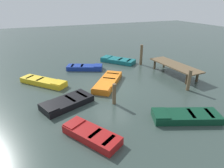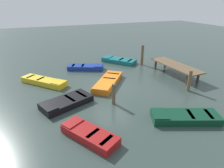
{
  "view_description": "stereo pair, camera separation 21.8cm",
  "coord_description": "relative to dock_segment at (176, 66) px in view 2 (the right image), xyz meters",
  "views": [
    {
      "loc": [
        12.14,
        -5.12,
        6.15
      ],
      "look_at": [
        0.0,
        0.0,
        0.35
      ],
      "focal_mm": 30.74,
      "sensor_mm": 36.0,
      "label": 1
    },
    {
      "loc": [
        12.22,
        -4.92,
        6.15
      ],
      "look_at": [
        0.0,
        0.0,
        0.35
      ],
      "focal_mm": 30.74,
      "sensor_mm": 36.0,
      "label": 2
    }
  ],
  "objects": [
    {
      "name": "ground_plane",
      "position": [
        0.5,
        -6.21,
        -0.83
      ],
      "size": [
        80.0,
        80.0,
        0.0
      ],
      "primitive_type": "plane",
      "color": "#33423D"
    },
    {
      "name": "rowboat_blue",
      "position": [
        -4.45,
        -6.93,
        -0.62
      ],
      "size": [
        2.4,
        3.49,
        0.46
      ],
      "rotation": [
        0.0,
        0.0,
        1.14
      ],
      "color": "navy",
      "rests_on": "ground_plane"
    },
    {
      "name": "dock_segment",
      "position": [
        0.0,
        0.0,
        0.0
      ],
      "size": [
        5.18,
        1.9,
        0.95
      ],
      "rotation": [
        0.0,
        0.0,
        0.05
      ],
      "color": "brown",
      "rests_on": "ground_plane"
    },
    {
      "name": "rowboat_yellow",
      "position": [
        -2.3,
        -10.9,
        -0.62
      ],
      "size": [
        3.61,
        3.44,
        0.46
      ],
      "rotation": [
        0.0,
        0.0,
        0.74
      ],
      "color": "gold",
      "rests_on": "ground_plane"
    },
    {
      "name": "mooring_piling_far_left",
      "position": [
        -3.7,
        -1.21,
        0.19
      ],
      "size": [
        0.28,
        0.28,
        2.05
      ],
      "primitive_type": "cylinder",
      "color": "brown",
      "rests_on": "ground_plane"
    },
    {
      "name": "mooring_piling_mid_right",
      "position": [
        2.99,
        -1.18,
        -0.05
      ],
      "size": [
        0.24,
        0.24,
        1.57
      ],
      "primitive_type": "cylinder",
      "color": "brown",
      "rests_on": "ground_plane"
    },
    {
      "name": "rowboat_red",
      "position": [
        5.38,
        -9.36,
        -0.62
      ],
      "size": [
        3.11,
        2.47,
        0.46
      ],
      "rotation": [
        0.0,
        0.0,
        3.68
      ],
      "color": "maroon",
      "rests_on": "ground_plane"
    },
    {
      "name": "mooring_piling_near_right",
      "position": [
        2.72,
        -6.99,
        -0.14
      ],
      "size": [
        0.24,
        0.24,
        1.39
      ],
      "primitive_type": "cylinder",
      "color": "brown",
      "rests_on": "ground_plane"
    },
    {
      "name": "rowboat_teal",
      "position": [
        -5.33,
        -3.08,
        -0.62
      ],
      "size": [
        3.62,
        3.35,
        0.46
      ],
      "rotation": [
        0.0,
        0.0,
        3.84
      ],
      "color": "#14666B",
      "rests_on": "ground_plane"
    },
    {
      "name": "rowboat_orange",
      "position": [
        -0.29,
        -6.22,
        -0.62
      ],
      "size": [
        4.05,
        3.58,
        0.46
      ],
      "rotation": [
        0.0,
        0.0,
        5.62
      ],
      "color": "orange",
      "rests_on": "ground_plane"
    },
    {
      "name": "rowboat_black",
      "position": [
        1.77,
        -9.84,
        -0.62
      ],
      "size": [
        2.56,
        3.51,
        0.46
      ],
      "rotation": [
        0.0,
        0.0,
        5.09
      ],
      "color": "black",
      "rests_on": "ground_plane"
    },
    {
      "name": "rowboat_dark_green",
      "position": [
        5.9,
        -4.04,
        -0.62
      ],
      "size": [
        2.53,
        3.88,
        0.46
      ],
      "rotation": [
        0.0,
        0.0,
        4.33
      ],
      "color": "#0C3823",
      "rests_on": "ground_plane"
    }
  ]
}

